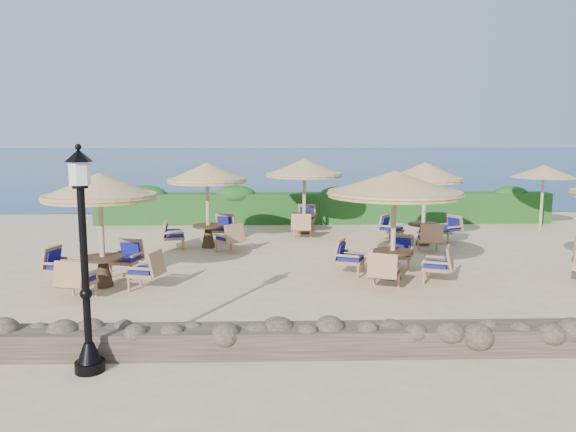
% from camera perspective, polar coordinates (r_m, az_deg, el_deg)
% --- Properties ---
extents(ground, '(120.00, 120.00, 0.00)m').
position_cam_1_polar(ground, '(15.41, 6.11, -4.93)').
color(ground, '#D0B284').
rests_on(ground, ground).
extents(sea, '(160.00, 160.00, 0.00)m').
position_cam_1_polar(sea, '(84.95, -0.28, 5.96)').
color(sea, navy).
rests_on(sea, ground).
extents(hedge, '(18.00, 0.90, 1.20)m').
position_cam_1_polar(hedge, '(22.34, 3.65, 0.80)').
color(hedge, '#164315').
rests_on(hedge, ground).
extents(stone_wall, '(15.00, 0.65, 0.44)m').
position_cam_1_polar(stone_wall, '(9.49, 11.28, -12.19)').
color(stone_wall, brown).
rests_on(stone_wall, ground).
extents(lamp_post, '(0.44, 0.44, 3.31)m').
position_cam_1_polar(lamp_post, '(8.73, -19.95, -5.21)').
color(lamp_post, black).
rests_on(lamp_post, ground).
extents(extra_parasol, '(2.30, 2.30, 2.41)m').
position_cam_1_polar(extra_parasol, '(22.39, 24.54, 4.12)').
color(extra_parasol, tan).
rests_on(extra_parasol, ground).
extents(cafe_set_0, '(2.89, 2.89, 2.65)m').
position_cam_1_polar(cafe_set_0, '(13.52, -18.51, 0.43)').
color(cafe_set_0, tan).
rests_on(cafe_set_0, ground).
extents(cafe_set_1, '(3.27, 3.27, 2.65)m').
position_cam_1_polar(cafe_set_1, '(13.74, 10.74, 1.53)').
color(cafe_set_1, tan).
rests_on(cafe_set_1, ground).
extents(cafe_set_3, '(2.66, 2.72, 2.65)m').
position_cam_1_polar(cafe_set_3, '(17.52, -8.19, 2.67)').
color(cafe_set_3, tan).
rests_on(cafe_set_3, ground).
extents(cafe_set_4, '(2.71, 2.87, 2.65)m').
position_cam_1_polar(cafe_set_4, '(19.79, 1.67, 3.91)').
color(cafe_set_4, tan).
rests_on(cafe_set_4, ground).
extents(cafe_set_5, '(2.77, 2.61, 2.65)m').
position_cam_1_polar(cafe_set_5, '(18.20, 13.70, 2.67)').
color(cafe_set_5, tan).
rests_on(cafe_set_5, ground).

